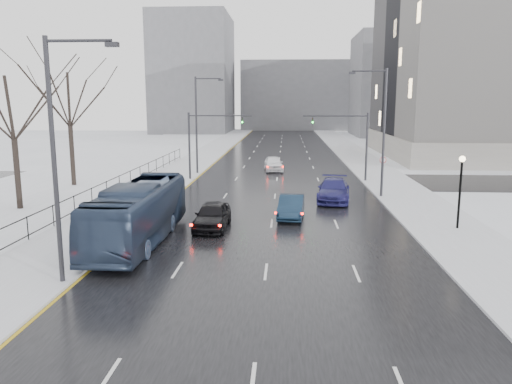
% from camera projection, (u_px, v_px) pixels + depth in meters
% --- Properties ---
extents(road, '(16.00, 150.00, 0.04)m').
position_uv_depth(road, '(279.00, 165.00, 59.58)').
color(road, black).
rests_on(road, ground).
extents(cross_road, '(130.00, 10.00, 0.04)m').
position_uv_depth(cross_road, '(277.00, 181.00, 47.79)').
color(cross_road, black).
rests_on(cross_road, ground).
extents(sidewalk_left, '(5.00, 150.00, 0.16)m').
position_uv_depth(sidewalk_left, '(192.00, 164.00, 60.18)').
color(sidewalk_left, silver).
rests_on(sidewalk_left, ground).
extents(sidewalk_right, '(5.00, 150.00, 0.16)m').
position_uv_depth(sidewalk_right, '(367.00, 165.00, 58.95)').
color(sidewalk_right, silver).
rests_on(sidewalk_right, ground).
extents(park_strip, '(14.00, 150.00, 0.12)m').
position_uv_depth(park_strip, '(115.00, 164.00, 60.75)').
color(park_strip, white).
rests_on(park_strip, ground).
extents(tree_park_d, '(8.75, 8.75, 12.50)m').
position_uv_depth(tree_park_d, '(20.00, 210.00, 35.09)').
color(tree_park_d, black).
rests_on(tree_park_d, ground).
extents(tree_park_e, '(9.45, 9.45, 13.50)m').
position_uv_depth(tree_park_e, '(74.00, 186.00, 44.94)').
color(tree_park_e, black).
rests_on(tree_park_e, ground).
extents(iron_fence, '(0.06, 70.00, 1.30)m').
position_uv_depth(iron_fence, '(61.00, 210.00, 30.72)').
color(iron_fence, black).
rests_on(iron_fence, sidewalk_left).
extents(streetlight_r_mid, '(2.95, 0.25, 10.00)m').
position_uv_depth(streetlight_r_mid, '(381.00, 126.00, 38.45)').
color(streetlight_r_mid, '#2D2D33').
rests_on(streetlight_r_mid, ground).
extents(streetlight_l_near, '(2.95, 0.25, 10.00)m').
position_uv_depth(streetlight_l_near, '(59.00, 150.00, 19.77)').
color(streetlight_l_near, '#2D2D33').
rests_on(streetlight_l_near, ground).
extents(streetlight_l_far, '(2.95, 0.25, 10.00)m').
position_uv_depth(streetlight_l_far, '(198.00, 120.00, 51.20)').
color(streetlight_l_far, '#2D2D33').
rests_on(streetlight_l_far, ground).
extents(lamppost_r_mid, '(0.36, 0.36, 4.28)m').
position_uv_depth(lamppost_r_mid, '(461.00, 181.00, 28.94)').
color(lamppost_r_mid, black).
rests_on(lamppost_r_mid, sidewalk_right).
extents(mast_signal_right, '(6.10, 0.33, 6.50)m').
position_uv_depth(mast_signal_right, '(355.00, 138.00, 46.63)').
color(mast_signal_right, '#2D2D33').
rests_on(mast_signal_right, ground).
extents(mast_signal_left, '(6.10, 0.33, 6.50)m').
position_uv_depth(mast_signal_left, '(200.00, 138.00, 47.49)').
color(mast_signal_left, '#2D2D33').
rests_on(mast_signal_left, ground).
extents(no_uturn_sign, '(0.60, 0.06, 2.70)m').
position_uv_depth(no_uturn_sign, '(383.00, 163.00, 42.91)').
color(no_uturn_sign, '#2D2D33').
rests_on(no_uturn_sign, sidewalk_right).
extents(bldg_far_right, '(24.00, 20.00, 22.00)m').
position_uv_depth(bldg_far_right, '(410.00, 85.00, 109.98)').
color(bldg_far_right, slate).
rests_on(bldg_far_right, ground).
extents(bldg_far_left, '(18.00, 22.00, 28.00)m').
position_uv_depth(bldg_far_left, '(193.00, 75.00, 122.20)').
color(bldg_far_left, slate).
rests_on(bldg_far_left, ground).
extents(bldg_far_center, '(30.00, 18.00, 18.00)m').
position_uv_depth(bldg_far_center, '(298.00, 96.00, 136.30)').
color(bldg_far_center, slate).
rests_on(bldg_far_center, ground).
extents(bus, '(2.74, 11.50, 3.20)m').
position_uv_depth(bus, '(139.00, 213.00, 26.71)').
color(bus, '#2D3D59').
rests_on(bus, road).
extents(sedan_center_near, '(1.99, 4.71, 1.59)m').
position_uv_depth(sedan_center_near, '(212.00, 215.00, 29.68)').
color(sedan_center_near, black).
rests_on(sedan_center_near, road).
extents(sedan_right_near, '(1.88, 4.54, 1.46)m').
position_uv_depth(sedan_right_near, '(291.00, 207.00, 32.45)').
color(sedan_right_near, '#15293F').
rests_on(sedan_right_near, road).
extents(sedan_right_far, '(3.03, 6.03, 1.68)m').
position_uv_depth(sedan_right_far, '(334.00, 190.00, 37.96)').
color(sedan_right_far, navy).
rests_on(sedan_right_far, road).
extents(sedan_center_far, '(2.40, 4.93, 1.62)m').
position_uv_depth(sedan_center_far, '(273.00, 163.00, 54.39)').
color(sedan_center_far, white).
rests_on(sedan_center_far, road).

